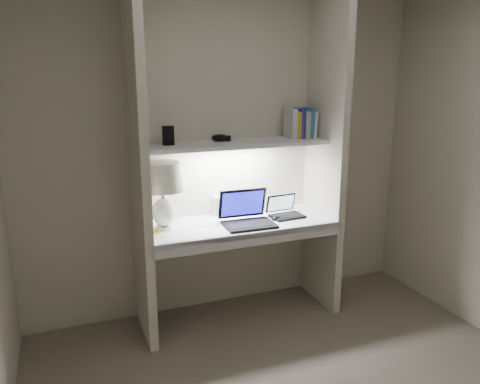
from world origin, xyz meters
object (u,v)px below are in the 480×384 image
laptop_netbook (285,211)px  book_row (300,124)px  table_lamp (162,184)px  laptop_main (247,216)px  speaker (220,206)px

laptop_netbook → book_row: book_row is taller
table_lamp → laptop_netbook: 1.00m
table_lamp → laptop_main: (0.60, -0.11, -0.27)m
laptop_netbook → book_row: bearing=28.8°
table_lamp → book_row: book_row is taller
speaker → book_row: bearing=2.5°
laptop_netbook → speaker: (-0.47, 0.21, 0.04)m
book_row → laptop_netbook: bearing=-147.3°
laptop_main → book_row: size_ratio=1.61×
laptop_main → book_row: bearing=21.3°
laptop_netbook → speaker: size_ratio=1.71×
speaker → laptop_main: bearing=-56.6°
laptop_main → laptop_netbook: bearing=13.4°
table_lamp → speaker: (0.48, 0.17, -0.25)m
table_lamp → book_row: size_ratio=2.07×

